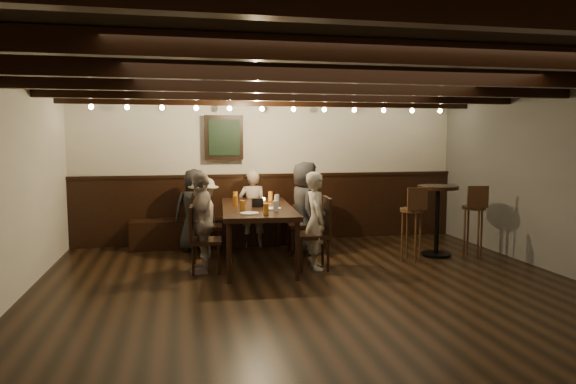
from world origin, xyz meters
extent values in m
plane|color=black|center=(0.00, 0.00, 0.00)|extent=(7.00, 7.00, 0.00)
plane|color=black|center=(0.00, 0.00, 2.40)|extent=(7.00, 7.00, 0.00)
plane|color=silver|center=(0.00, 3.50, 1.20)|extent=(6.50, 0.00, 6.50)
cube|color=black|center=(0.00, 3.46, 0.55)|extent=(6.50, 0.08, 1.10)
cube|color=black|center=(-0.80, 3.20, 0.23)|extent=(3.00, 0.45, 0.45)
cube|color=black|center=(-0.80, 3.40, 1.75)|extent=(0.62, 0.12, 0.72)
cube|color=black|center=(-0.80, 3.33, 1.75)|extent=(0.50, 0.02, 0.58)
cube|color=black|center=(0.00, -2.90, 2.31)|extent=(6.50, 0.10, 0.16)
cube|color=black|center=(0.00, -1.74, 2.31)|extent=(6.50, 0.10, 0.16)
cube|color=black|center=(0.00, -0.58, 2.31)|extent=(6.50, 0.10, 0.16)
cube|color=black|center=(0.00, 0.58, 2.31)|extent=(6.50, 0.10, 0.16)
cube|color=black|center=(0.00, 1.74, 2.31)|extent=(6.50, 0.10, 0.16)
cube|color=black|center=(0.00, 2.90, 2.31)|extent=(6.50, 0.10, 0.16)
sphere|color=#FFE099|center=(-2.75, 2.88, 2.19)|extent=(0.07, 0.07, 0.07)
sphere|color=#FFE099|center=(-1.38, 2.88, 2.19)|extent=(0.07, 0.07, 0.07)
sphere|color=#FFE099|center=(0.00, 2.88, 2.19)|extent=(0.07, 0.07, 0.07)
sphere|color=#FFE099|center=(1.38, 2.88, 2.19)|extent=(0.07, 0.07, 0.07)
sphere|color=#FFE099|center=(2.75, 2.88, 2.19)|extent=(0.07, 0.07, 0.07)
cube|color=black|center=(-0.47, 1.96, 0.76)|extent=(1.10, 2.18, 0.06)
cylinder|color=black|center=(-0.95, 1.00, 0.37)|extent=(0.06, 0.06, 0.73)
cylinder|color=black|center=(-0.81, 2.99, 0.37)|extent=(0.06, 0.06, 0.73)
cylinder|color=black|center=(-0.13, 0.94, 0.37)|extent=(0.06, 0.06, 0.73)
cylinder|color=black|center=(0.02, 2.93, 0.37)|extent=(0.06, 0.06, 0.73)
cube|color=black|center=(-1.13, 2.46, 0.44)|extent=(0.46, 0.46, 0.05)
cube|color=black|center=(-1.33, 2.48, 0.70)|extent=(0.07, 0.43, 0.47)
cube|color=black|center=(-1.20, 1.57, 0.41)|extent=(0.43, 0.43, 0.05)
cube|color=black|center=(-1.38, 1.58, 0.66)|extent=(0.07, 0.40, 0.44)
cube|color=black|center=(0.26, 2.36, 0.44)|extent=(0.45, 0.45, 0.05)
cube|color=black|center=(0.45, 2.35, 0.70)|extent=(0.07, 0.43, 0.46)
cube|color=black|center=(0.20, 1.47, 0.45)|extent=(0.47, 0.47, 0.05)
cube|color=black|center=(0.40, 1.45, 0.72)|extent=(0.07, 0.44, 0.48)
imported|color=black|center=(-1.30, 2.93, 0.64)|extent=(0.65, 0.45, 1.28)
imported|color=#A08E80|center=(-0.39, 3.01, 0.62)|extent=(0.47, 0.33, 1.23)
imported|color=#52201C|center=(0.49, 2.80, 0.59)|extent=(0.61, 0.49, 1.18)
imported|color=gray|center=(-1.18, 2.47, 0.59)|extent=(0.49, 0.79, 1.18)
imported|color=gray|center=(-1.25, 1.57, 0.66)|extent=(0.38, 0.79, 1.32)
imported|color=#252527|center=(0.31, 2.36, 0.70)|extent=(0.49, 0.71, 1.39)
imported|color=#B5AD99|center=(0.25, 1.46, 0.65)|extent=(0.34, 0.49, 1.30)
cylinder|color=#BF7219|center=(-0.70, 2.68, 0.86)|extent=(0.07, 0.07, 0.14)
cylinder|color=#BF7219|center=(-0.17, 2.59, 0.86)|extent=(0.07, 0.07, 0.14)
cylinder|color=#BF7219|center=(-0.76, 2.09, 0.86)|extent=(0.07, 0.07, 0.14)
cylinder|color=silver|center=(-0.15, 2.14, 0.86)|extent=(0.07, 0.07, 0.14)
cylinder|color=#BF7219|center=(-0.72, 1.53, 0.86)|extent=(0.07, 0.07, 0.14)
cylinder|color=silver|center=(-0.31, 1.40, 0.86)|extent=(0.07, 0.07, 0.14)
cylinder|color=#BF7219|center=(-0.47, 1.16, 0.86)|extent=(0.07, 0.07, 0.14)
cylinder|color=white|center=(-0.67, 1.28, 0.80)|extent=(0.24, 0.24, 0.01)
cylinder|color=white|center=(-0.31, 1.65, 0.80)|extent=(0.24, 0.24, 0.01)
cube|color=black|center=(-0.47, 1.91, 0.85)|extent=(0.15, 0.10, 0.12)
cylinder|color=beige|center=(-0.33, 2.25, 0.82)|extent=(0.05, 0.05, 0.05)
cylinder|color=black|center=(2.19, 1.82, 0.02)|extent=(0.43, 0.43, 0.04)
cylinder|color=black|center=(2.19, 1.82, 0.51)|extent=(0.07, 0.07, 0.98)
cylinder|color=black|center=(2.19, 1.82, 1.02)|extent=(0.59, 0.59, 0.05)
cylinder|color=#361C11|center=(1.69, 1.62, 0.73)|extent=(0.33, 0.33, 0.05)
cube|color=#361C11|center=(1.69, 1.47, 0.90)|extent=(0.29, 0.03, 0.31)
cylinder|color=#361C11|center=(2.69, 1.67, 0.73)|extent=(0.33, 0.33, 0.05)
cube|color=#361C11|center=(2.66, 1.52, 0.90)|extent=(0.29, 0.10, 0.31)
camera|label=1|loc=(-1.49, -5.05, 1.74)|focal=32.00mm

